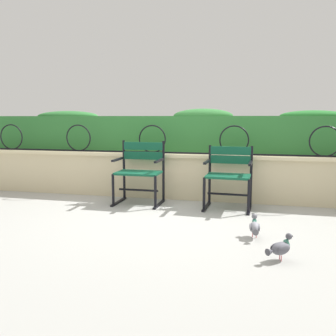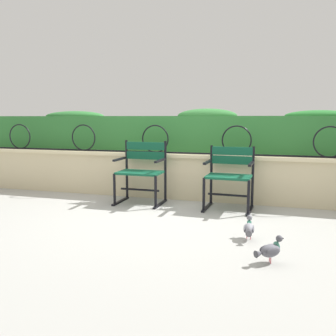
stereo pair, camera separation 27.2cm
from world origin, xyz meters
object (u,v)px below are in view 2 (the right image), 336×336
park_chair_left (142,170)px  park_chair_right (230,175)px  pigeon_far_side (270,250)px  pigeon_near_chairs (249,228)px

park_chair_left → park_chair_right: (1.24, 0.00, -0.01)m
park_chair_right → pigeon_far_side: (0.56, -1.74, -0.34)m
park_chair_left → pigeon_far_side: bearing=-44.1°
park_chair_left → pigeon_far_side: size_ratio=3.69×
park_chair_left → pigeon_far_side: park_chair_left is taller
park_chair_left → pigeon_far_side: 2.53m
park_chair_right → pigeon_near_chairs: size_ratio=2.84×
park_chair_left → park_chair_right: bearing=0.1°
park_chair_right → pigeon_far_side: park_chair_right is taller
pigeon_near_chairs → pigeon_far_side: same height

